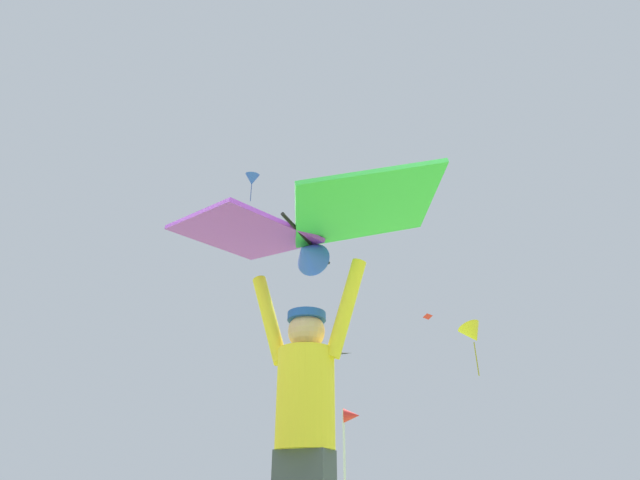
# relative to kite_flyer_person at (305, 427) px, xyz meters

# --- Properties ---
(kite_flyer_person) EXTENTS (0.80, 0.43, 1.92)m
(kite_flyer_person) POSITION_rel_kite_flyer_person_xyz_m (0.00, 0.00, 0.00)
(kite_flyer_person) COLOR #424751
(kite_flyer_person) RESTS_ON ground
(held_stunt_kite) EXTENTS (1.93, 1.30, 0.42)m
(held_stunt_kite) POSITION_rel_kite_flyer_person_xyz_m (-0.03, -0.08, 1.25)
(held_stunt_kite) COLOR black
(distant_kite_red_mid_right) EXTENTS (0.64, 0.61, 0.30)m
(distant_kite_red_mid_right) POSITION_rel_kite_flyer_person_xyz_m (5.68, 32.31, 11.82)
(distant_kite_red_mid_right) COLOR red
(distant_kite_black_overhead_distant) EXTENTS (0.82, 0.81, 0.25)m
(distant_kite_black_overhead_distant) POSITION_rel_kite_flyer_person_xyz_m (-0.48, 22.59, 6.56)
(distant_kite_black_overhead_distant) COLOR black
(distant_kite_blue_low_left) EXTENTS (1.13, 1.21, 1.84)m
(distant_kite_blue_low_left) POSITION_rel_kite_flyer_person_xyz_m (-5.08, 18.60, 15.16)
(distant_kite_blue_low_left) COLOR blue
(distant_kite_yellow_mid_left) EXTENTS (1.56, 1.51, 2.37)m
(distant_kite_yellow_mid_left) POSITION_rel_kite_flyer_person_xyz_m (5.35, 18.03, 6.04)
(distant_kite_yellow_mid_left) COLOR yellow
(distant_kite_red_low_right) EXTENTS (0.90, 0.85, 1.80)m
(distant_kite_red_low_right) POSITION_rel_kite_flyer_person_xyz_m (0.42, 18.46, 14.08)
(distant_kite_red_low_right) COLOR red
(marker_flag) EXTENTS (0.30, 0.24, 2.01)m
(marker_flag) POSITION_rel_kite_flyer_person_xyz_m (0.15, 6.02, 0.80)
(marker_flag) COLOR silver
(marker_flag) RESTS_ON ground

